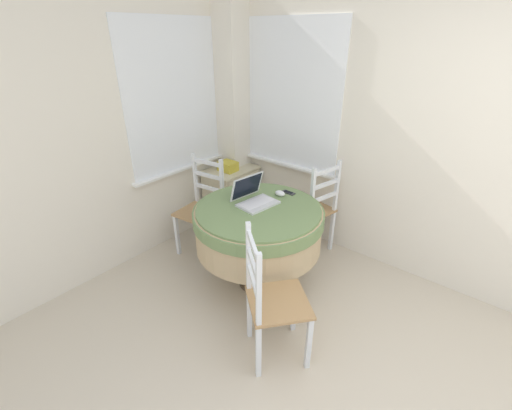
# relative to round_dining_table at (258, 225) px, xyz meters

# --- Properties ---
(corner_room_shell) EXTENTS (4.21, 4.81, 2.55)m
(corner_room_shell) POSITION_rel_round_dining_table_xyz_m (0.19, 0.13, 0.68)
(corner_room_shell) COLOR silver
(corner_room_shell) RESTS_ON ground_plane
(round_dining_table) EXTENTS (1.09, 1.09, 0.77)m
(round_dining_table) POSITION_rel_round_dining_table_xyz_m (0.00, 0.00, 0.00)
(round_dining_table) COLOR #4C3D2D
(round_dining_table) RESTS_ON ground_plane
(laptop) EXTENTS (0.36, 0.33, 0.23)m
(laptop) POSITION_rel_round_dining_table_xyz_m (0.05, 0.09, 0.22)
(laptop) COLOR silver
(laptop) RESTS_ON round_dining_table
(computer_mouse) EXTENTS (0.06, 0.10, 0.05)m
(computer_mouse) POSITION_rel_round_dining_table_xyz_m (0.30, -0.00, 0.19)
(computer_mouse) COLOR white
(computer_mouse) RESTS_ON round_dining_table
(cell_phone) EXTENTS (0.05, 0.12, 0.01)m
(cell_phone) POSITION_rel_round_dining_table_xyz_m (0.40, -0.03, 0.17)
(cell_phone) COLOR #2D2D33
(cell_phone) RESTS_ON round_dining_table
(dining_chair_near_back_window) EXTENTS (0.44, 0.44, 0.99)m
(dining_chair_near_back_window) POSITION_rel_round_dining_table_xyz_m (0.06, 0.78, -0.13)
(dining_chair_near_back_window) COLOR #A87F51
(dining_chair_near_back_window) RESTS_ON ground_plane
(dining_chair_near_right_window) EXTENTS (0.47, 0.47, 0.99)m
(dining_chair_near_right_window) POSITION_rel_round_dining_table_xyz_m (0.76, -0.09, -0.13)
(dining_chair_near_right_window) COLOR #A87F51
(dining_chair_near_right_window) RESTS_ON ground_plane
(dining_chair_camera_near) EXTENTS (0.55, 0.55, 0.99)m
(dining_chair_camera_near) POSITION_rel_round_dining_table_xyz_m (-0.54, -0.56, -0.13)
(dining_chair_camera_near) COLOR #A87F51
(dining_chair_camera_near) RESTS_ON ground_plane
(corner_cabinet) EXTENTS (0.58, 0.44, 0.66)m
(corner_cabinet) POSITION_rel_round_dining_table_xyz_m (0.70, 0.98, -0.27)
(corner_cabinet) COLOR beige
(corner_cabinet) RESTS_ON ground_plane
(storage_box) EXTENTS (0.16, 0.20, 0.10)m
(storage_box) POSITION_rel_round_dining_table_xyz_m (0.64, 0.97, 0.11)
(storage_box) COLOR gold
(storage_box) RESTS_ON corner_cabinet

